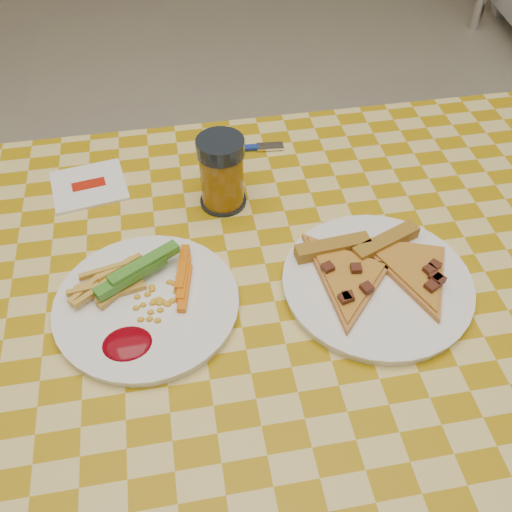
# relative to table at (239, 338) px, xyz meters

# --- Properties ---
(ground) EXTENTS (8.00, 8.00, 0.00)m
(ground) POSITION_rel_table_xyz_m (0.00, 0.00, -0.68)
(ground) COLOR beige
(ground) RESTS_ON ground
(table) EXTENTS (1.28, 0.88, 0.76)m
(table) POSITION_rel_table_xyz_m (0.00, 0.00, 0.00)
(table) COLOR silver
(table) RESTS_ON ground
(plate_left) EXTENTS (0.30, 0.30, 0.01)m
(plate_left) POSITION_rel_table_xyz_m (-0.12, 0.02, 0.08)
(plate_left) COLOR white
(plate_left) RESTS_ON table
(plate_right) EXTENTS (0.31, 0.31, 0.01)m
(plate_right) POSITION_rel_table_xyz_m (0.20, 0.00, 0.08)
(plate_right) COLOR white
(plate_right) RESTS_ON table
(fries_veggies) EXTENTS (0.19, 0.18, 0.04)m
(fries_veggies) POSITION_rel_table_xyz_m (-0.13, 0.04, 0.10)
(fries_veggies) COLOR gold
(fries_veggies) RESTS_ON plate_left
(pizza_slices) EXTENTS (0.27, 0.24, 0.02)m
(pizza_slices) POSITION_rel_table_xyz_m (0.20, 0.02, 0.09)
(pizza_slices) COLOR gold
(pizza_slices) RESTS_ON plate_right
(drink_glass) EXTENTS (0.07, 0.07, 0.12)m
(drink_glass) POSITION_rel_table_xyz_m (0.01, 0.21, 0.13)
(drink_glass) COLOR black
(drink_glass) RESTS_ON table
(napkin) EXTENTS (0.13, 0.13, 0.01)m
(napkin) POSITION_rel_table_xyz_m (-0.20, 0.29, 0.08)
(napkin) COLOR white
(napkin) RESTS_ON table
(fork) EXTENTS (0.15, 0.03, 0.01)m
(fork) POSITION_rel_table_xyz_m (0.06, 0.34, 0.08)
(fork) COLOR navy
(fork) RESTS_ON table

